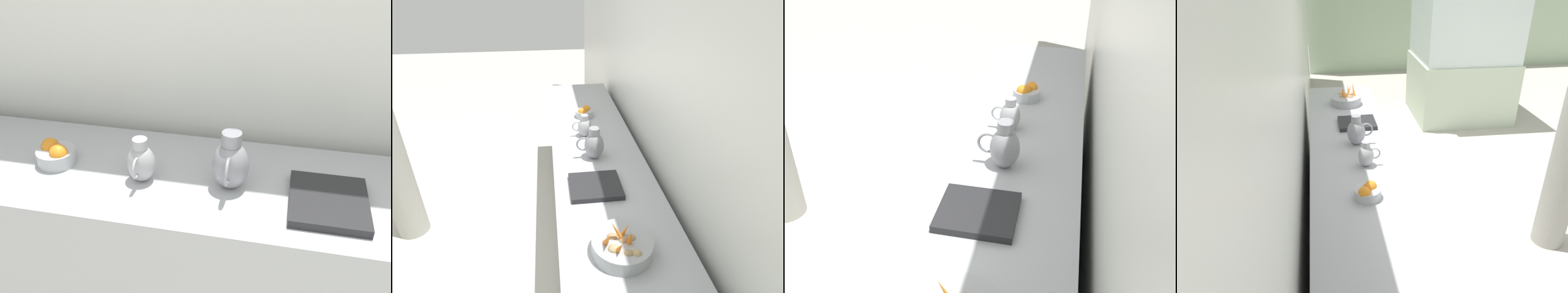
{
  "view_description": "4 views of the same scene",
  "coord_description": "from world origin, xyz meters",
  "views": [
    {
      "loc": [
        0.1,
        0.03,
        2.03
      ],
      "look_at": [
        -1.42,
        -0.3,
        1.11
      ],
      "focal_mm": 42.15,
      "sensor_mm": 36.0,
      "label": 1
    },
    {
      "loc": [
        -1.14,
        1.9,
        2.19
      ],
      "look_at": [
        -1.4,
        -0.08,
        1.07
      ],
      "focal_mm": 28.91,
      "sensor_mm": 36.0,
      "label": 2
    },
    {
      "loc": [
        -1.72,
        1.66,
        2.19
      ],
      "look_at": [
        -1.34,
        -0.14,
        1.03
      ],
      "focal_mm": 40.89,
      "sensor_mm": 36.0,
      "label": 3
    },
    {
      "loc": [
        -1.74,
        -2.89,
        2.29
      ],
      "look_at": [
        -1.37,
        -0.46,
        1.03
      ],
      "focal_mm": 33.84,
      "sensor_mm": 36.0,
      "label": 4
    }
  ],
  "objects": [
    {
      "name": "metal_pitcher_short",
      "position": [
        -1.42,
        -0.53,
        1.01
      ],
      "size": [
        0.17,
        0.12,
        0.2
      ],
      "color": "#A3A3A8",
      "rests_on": "prep_counter"
    },
    {
      "name": "metal_pitcher_tall",
      "position": [
        -1.45,
        -0.16,
        1.03
      ],
      "size": [
        0.21,
        0.15,
        0.25
      ],
      "color": "gray",
      "rests_on": "prep_counter"
    },
    {
      "name": "orange_bowl",
      "position": [
        -1.47,
        -0.95,
        0.97
      ],
      "size": [
        0.17,
        0.17,
        0.11
      ],
      "color": "#ADAFB5",
      "rests_on": "prep_counter"
    },
    {
      "name": "prep_counter",
      "position": [
        -1.49,
        -0.29,
        0.46
      ],
      "size": [
        0.7,
        3.36,
        0.92
      ],
      "primitive_type": "cube",
      "color": "#ADAFB5",
      "rests_on": "ground_plane"
    },
    {
      "name": "tile_wall_left",
      "position": [
        -1.95,
        0.21,
        1.5
      ],
      "size": [
        0.1,
        9.53,
        3.0
      ],
      "primitive_type": "cube",
      "color": "silver",
      "rests_on": "ground_plane"
    },
    {
      "name": "counter_sink_basin",
      "position": [
        -1.41,
        0.23,
        0.94
      ],
      "size": [
        0.34,
        0.3,
        0.04
      ],
      "primitive_type": "cube",
      "color": "#232326",
      "rests_on": "prep_counter"
    }
  ]
}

